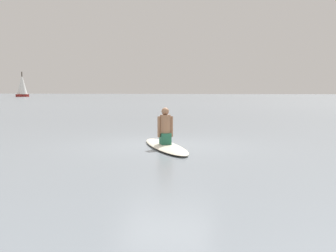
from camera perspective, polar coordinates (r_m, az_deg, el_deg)
ground_plane at (r=10.98m, az=-0.35°, el=-2.74°), size 400.00×400.00×0.00m
surfboard at (r=10.54m, az=-0.38°, el=-2.79°), size 3.28×2.32×0.10m
person_paddler at (r=10.49m, az=-0.38°, el=-0.23°), size 0.39×0.39×0.94m
sailboat_near_left at (r=113.15m, az=-19.54°, el=5.35°), size 3.78×2.92×6.43m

